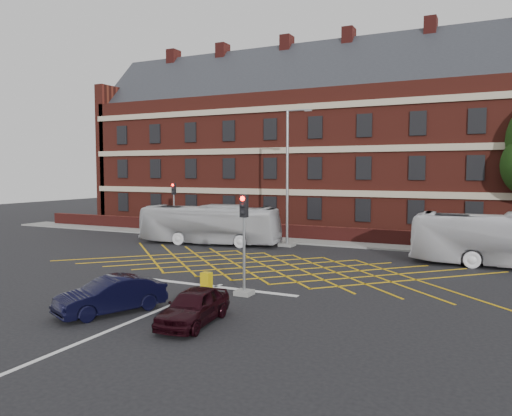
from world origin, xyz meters
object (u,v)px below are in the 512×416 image
at_px(car_maroon, 194,306).
at_px(street_lamp, 288,199).
at_px(utility_cabinet, 206,283).
at_px(traffic_light_far, 174,213).
at_px(direction_signs, 168,217).
at_px(traffic_light_near, 244,254).
at_px(bus_left, 210,224).
at_px(car_navy, 111,295).

height_order(car_maroon, street_lamp, street_lamp).
bearing_deg(street_lamp, utility_cabinet, -82.20).
relative_size(traffic_light_far, direction_signs, 1.94).
distance_m(traffic_light_far, street_lamp, 11.21).
bearing_deg(traffic_light_near, bus_left, 126.61).
bearing_deg(car_maroon, direction_signs, 121.72).
bearing_deg(street_lamp, direction_signs, 167.25).
bearing_deg(direction_signs, bus_left, -32.54).
distance_m(bus_left, street_lamp, 5.98).
xyz_separation_m(bus_left, traffic_light_far, (-5.48, 3.41, 0.34)).
bearing_deg(traffic_light_near, street_lamp, 104.53).
relative_size(traffic_light_near, utility_cabinet, 4.72).
xyz_separation_m(traffic_light_far, street_lamp, (10.94, -1.88, 1.54)).
height_order(car_maroon, traffic_light_near, traffic_light_near).
height_order(traffic_light_far, direction_signs, traffic_light_far).
xyz_separation_m(car_navy, street_lamp, (-0.30, 18.18, 2.64)).
relative_size(car_maroon, direction_signs, 1.65).
distance_m(traffic_light_near, direction_signs, 22.74).
xyz_separation_m(traffic_light_near, utility_cabinet, (-1.61, -0.42, -1.31)).
bearing_deg(traffic_light_near, car_maroon, -86.53).
xyz_separation_m(direction_signs, utility_cabinet, (14.12, -16.83, -0.93)).
distance_m(traffic_light_near, street_lamp, 14.19).
bearing_deg(street_lamp, car_navy, -89.06).
relative_size(street_lamp, direction_signs, 4.31).
bearing_deg(car_maroon, bus_left, 113.47).
relative_size(bus_left, car_maroon, 2.82).
distance_m(bus_left, direction_signs, 7.98).
relative_size(car_navy, traffic_light_far, 0.94).
height_order(car_navy, car_maroon, car_navy).
height_order(traffic_light_near, direction_signs, traffic_light_near).
bearing_deg(car_navy, car_maroon, 27.06).
bearing_deg(car_maroon, utility_cabinet, 109.66).
bearing_deg(utility_cabinet, bus_left, 120.52).
height_order(bus_left, direction_signs, bus_left).
relative_size(bus_left, car_navy, 2.53).
height_order(traffic_light_far, street_lamp, street_lamp).
bearing_deg(traffic_light_near, traffic_light_far, 132.99).
relative_size(car_navy, utility_cabinet, 4.46).
xyz_separation_m(traffic_light_far, utility_cabinet, (12.87, -15.95, -1.31)).
relative_size(bus_left, traffic_light_near, 2.39).
relative_size(traffic_light_near, traffic_light_far, 1.00).
bearing_deg(traffic_light_far, direction_signs, 144.89).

